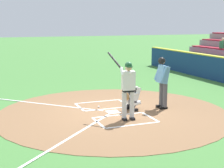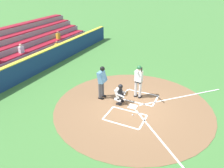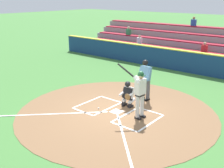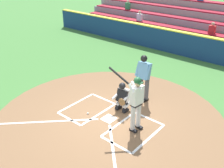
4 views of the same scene
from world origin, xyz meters
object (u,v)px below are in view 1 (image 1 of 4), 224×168
at_px(batter, 128,86).
at_px(baseball, 99,107).
at_px(plate_umpire, 163,79).
at_px(catcher, 132,94).

height_order(batter, baseball, batter).
height_order(batter, plate_umpire, batter).
height_order(catcher, plate_umpire, plate_umpire).
height_order(batter, catcher, batter).
bearing_deg(plate_umpire, baseball, 66.86).
relative_size(catcher, plate_umpire, 0.61).
bearing_deg(catcher, batter, 147.94).
distance_m(batter, catcher, 1.29).
distance_m(plate_umpire, baseball, 2.52).
bearing_deg(catcher, plate_umpire, -96.08).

